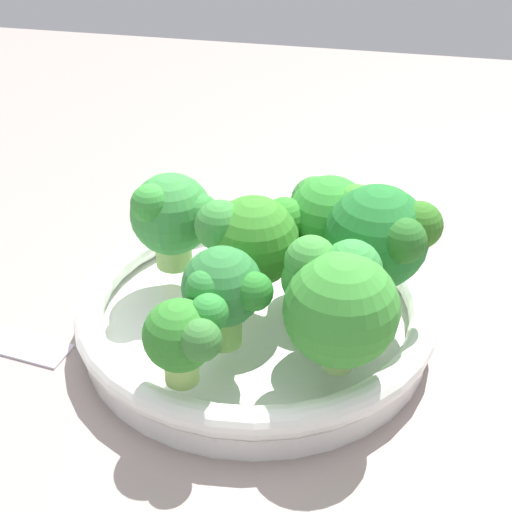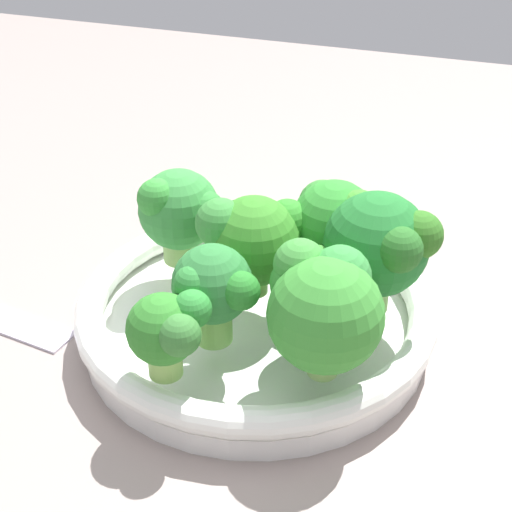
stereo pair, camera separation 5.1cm
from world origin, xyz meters
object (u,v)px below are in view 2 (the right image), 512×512
at_px(bowl, 256,314).
at_px(broccoli_floret_6, 382,244).
at_px(broccoli_floret_3, 335,221).
at_px(broccoli_floret_4, 217,289).
at_px(broccoli_floret_1, 322,287).
at_px(broccoli_floret_5, 252,237).
at_px(broccoli_floret_7, 323,305).
at_px(broccoli_floret_0, 168,330).
at_px(broccoli_floret_2, 180,211).

bearing_deg(bowl, broccoli_floret_6, -172.87).
distance_m(broccoli_floret_3, broccoli_floret_4, 0.11).
distance_m(broccoli_floret_1, broccoli_floret_6, 0.05).
bearing_deg(broccoli_floret_5, broccoli_floret_7, 135.45).
bearing_deg(broccoli_floret_3, broccoli_floret_0, 64.12).
relative_size(broccoli_floret_6, broccoli_floret_7, 1.10).
relative_size(broccoli_floret_2, broccoli_floret_3, 0.96).
bearing_deg(broccoli_floret_0, broccoli_floret_5, -99.66).
relative_size(broccoli_floret_3, broccoli_floret_6, 0.88).
bearing_deg(broccoli_floret_4, broccoli_floret_2, -53.62).
distance_m(broccoli_floret_2, broccoli_floret_3, 0.11).
distance_m(broccoli_floret_5, broccoli_floret_7, 0.09).
height_order(broccoli_floret_1, broccoli_floret_2, broccoli_floret_2).
xyz_separation_m(broccoli_floret_2, broccoli_floret_7, (-0.12, 0.08, 0.00)).
bearing_deg(broccoli_floret_5, bowl, 137.25).
bearing_deg(broccoli_floret_2, bowl, 161.12).
distance_m(broccoli_floret_0, broccoli_floret_7, 0.09).
relative_size(broccoli_floret_2, broccoli_floret_7, 0.93).
xyz_separation_m(bowl, broccoli_floret_7, (-0.06, 0.06, 0.06)).
distance_m(broccoli_floret_2, broccoli_floret_6, 0.15).
height_order(broccoli_floret_4, broccoli_floret_7, broccoli_floret_7).
xyz_separation_m(broccoli_floret_5, broccoli_floret_7, (-0.06, 0.06, 0.00)).
bearing_deg(bowl, broccoli_floret_2, -18.88).
bearing_deg(broccoli_floret_3, broccoli_floret_6, 142.74).
bearing_deg(broccoli_floret_1, bowl, -25.59).
xyz_separation_m(broccoli_floret_4, broccoli_floret_6, (-0.09, -0.07, 0.01)).
distance_m(bowl, broccoli_floret_7, 0.11).
bearing_deg(broccoli_floret_5, broccoli_floret_6, -175.65).
relative_size(bowl, broccoli_floret_4, 3.73).
distance_m(broccoli_floret_0, broccoli_floret_1, 0.10).
height_order(broccoli_floret_4, broccoli_floret_6, broccoli_floret_6).
distance_m(bowl, broccoli_floret_6, 0.11).
bearing_deg(broccoli_floret_5, broccoli_floret_0, 80.34).
height_order(broccoli_floret_2, broccoli_floret_4, broccoli_floret_2).
distance_m(broccoli_floret_2, broccoli_floret_4, 0.10).
xyz_separation_m(broccoli_floret_3, broccoli_floret_5, (0.05, 0.03, -0.00)).
distance_m(broccoli_floret_1, broccoli_floret_4, 0.07).
relative_size(broccoli_floret_1, broccoli_floret_6, 0.67).
bearing_deg(broccoli_floret_3, broccoli_floret_7, 99.65).
relative_size(broccoli_floret_0, broccoli_floret_4, 0.84).
xyz_separation_m(bowl, broccoli_floret_4, (0.01, 0.06, 0.06)).
bearing_deg(broccoli_floret_1, broccoli_floret_2, -21.95).
bearing_deg(broccoli_floret_4, broccoli_floret_7, 177.90).
relative_size(broccoli_floret_2, broccoli_floret_4, 1.06).
bearing_deg(broccoli_floret_0, broccoli_floret_1, -135.55).
bearing_deg(broccoli_floret_7, broccoli_floret_1, -75.38).
xyz_separation_m(broccoli_floret_0, broccoli_floret_3, (-0.06, -0.13, 0.01)).
bearing_deg(broccoli_floret_7, broccoli_floret_3, -80.35).
relative_size(broccoli_floret_3, broccoli_floret_7, 0.97).
xyz_separation_m(broccoli_floret_2, broccoli_floret_4, (-0.06, 0.08, -0.00)).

